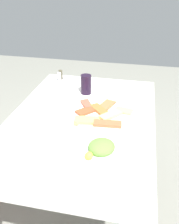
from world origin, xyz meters
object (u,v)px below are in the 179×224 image
dining_table (81,131)px  condiment_caddy (60,78)px  salad_plate_greens (23,145)px  paper_napkin (56,104)px  spoon (53,103)px  fork (59,104)px  pide_platter (101,114)px  soda_can (86,84)px  salad_plate_rice (101,148)px

dining_table → condiment_caddy: size_ratio=11.81×
dining_table → salad_plate_greens: bearing=147.5°
paper_napkin → spoon: size_ratio=0.63×
fork → condiment_caddy: (0.33, 0.10, 0.02)m
pide_platter → spoon: size_ratio=1.78×
paper_napkin → condiment_caddy: bearing=13.3°
pide_platter → soda_can: (0.25, 0.14, 0.05)m
pide_platter → salad_plate_rice: size_ratio=1.58×
fork → spoon: (0.00, 0.04, 0.00)m
soda_can → condiment_caddy: bearing=56.1°
salad_plate_greens → spoon: salad_plate_greens is taller
salad_plate_greens → condiment_caddy: size_ratio=2.36×
fork → condiment_caddy: bearing=10.7°
paper_napkin → dining_table: bearing=-124.1°
salad_plate_rice → soda_can: 0.59m
paper_napkin → pide_platter: bearing=-104.3°
dining_table → paper_napkin: 0.24m
pide_platter → condiment_caddy: (0.40, 0.36, 0.01)m
salad_plate_greens → paper_napkin: 0.42m
fork → spoon: size_ratio=1.00×
paper_napkin → soda_can: bearing=-38.0°
dining_table → condiment_caddy: 0.53m
spoon → condiment_caddy: size_ratio=1.96×
soda_can → spoon: size_ratio=0.64×
spoon → salad_plate_greens: bearing=172.0°
salad_plate_greens → spoon: 0.42m
dining_table → salad_plate_greens: size_ratio=5.00×
paper_napkin → spoon: 0.02m
pide_platter → spoon: 0.31m
paper_napkin → fork: 0.02m
dining_table → fork: (0.12, 0.17, 0.09)m
dining_table → salad_plate_greens: salad_plate_greens is taller
pide_platter → condiment_caddy: bearing=42.0°
dining_table → pide_platter: 0.14m
fork → spoon: bearing=84.5°
pide_platter → salad_plate_greens: 0.46m
soda_can → pide_platter: bearing=-150.8°
pide_platter → salad_plate_rice: bearing=-170.5°
dining_table → soda_can: size_ratio=9.39×
salad_plate_greens → soda_can: size_ratio=1.88×
paper_napkin → condiment_caddy: size_ratio=1.24×
spoon → salad_plate_rice: bearing=-146.5°
dining_table → fork: fork is taller
dining_table → soda_can: (0.31, 0.04, 0.14)m
pide_platter → dining_table: bearing=117.7°
pide_platter → salad_plate_rice: (-0.31, -0.05, 0.01)m
condiment_caddy → salad_plate_rice: bearing=-149.8°
salad_plate_rice → condiment_caddy: size_ratio=2.21×
dining_table → soda_can: 0.34m
paper_napkin → fork: size_ratio=0.63×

